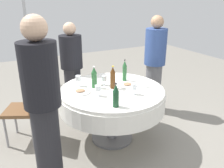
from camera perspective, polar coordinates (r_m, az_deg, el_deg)
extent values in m
plane|color=gray|center=(3.36, 0.00, -12.96)|extent=(10.00, 10.00, 0.00)
cylinder|color=white|center=(3.02, 0.00, -1.52)|extent=(1.34, 1.34, 0.04)
cylinder|color=white|center=(3.07, 0.00, -3.76)|extent=(1.37, 1.37, 0.22)
cylinder|color=slate|center=(3.23, 0.00, -9.42)|extent=(0.14, 0.14, 0.48)
cylinder|color=slate|center=(3.35, 0.00, -12.75)|extent=(0.56, 0.56, 0.03)
cylinder|color=#2D6B38|center=(3.27, 3.07, 2.64)|extent=(0.06, 0.06, 0.21)
cone|color=#2D6B38|center=(3.23, 3.12, 5.10)|extent=(0.05, 0.05, 0.08)
cylinder|color=black|center=(3.22, 3.14, 5.86)|extent=(0.02, 0.02, 0.01)
cylinder|color=#194728|center=(2.50, 0.93, -3.66)|extent=(0.07, 0.07, 0.18)
cone|color=#194728|center=(2.45, 0.95, -0.91)|extent=(0.06, 0.06, 0.08)
cylinder|color=black|center=(2.44, 0.95, 0.10)|extent=(0.03, 0.03, 0.01)
cylinder|color=#593314|center=(2.99, 0.20, 0.93)|extent=(0.07, 0.07, 0.22)
cone|color=#593314|center=(2.94, 0.20, 3.56)|extent=(0.06, 0.06, 0.07)
cylinder|color=gold|center=(2.93, 0.20, 4.30)|extent=(0.03, 0.03, 0.01)
cylinder|color=#2D6B38|center=(3.02, -4.33, 0.99)|extent=(0.07, 0.07, 0.21)
cone|color=#2D6B38|center=(2.98, -4.41, 3.48)|extent=(0.06, 0.06, 0.07)
cylinder|color=silver|center=(2.97, -4.43, 4.22)|extent=(0.03, 0.03, 0.01)
cylinder|color=white|center=(3.13, -8.09, -0.42)|extent=(0.06, 0.06, 0.00)
cylinder|color=white|center=(3.12, -8.13, 0.25)|extent=(0.01, 0.01, 0.07)
cylinder|color=white|center=(3.10, -8.19, 1.46)|extent=(0.07, 0.07, 0.07)
cylinder|color=maroon|center=(3.10, -8.17, 1.14)|extent=(0.06, 0.06, 0.03)
cylinder|color=white|center=(3.17, -4.20, -0.02)|extent=(0.06, 0.06, 0.00)
cylinder|color=white|center=(3.15, -4.22, 0.69)|extent=(0.01, 0.01, 0.08)
cylinder|color=white|center=(3.13, -4.26, 1.94)|extent=(0.06, 0.06, 0.07)
cylinder|color=white|center=(2.81, -3.41, -2.81)|extent=(0.06, 0.06, 0.00)
cylinder|color=white|center=(2.80, -3.43, -2.19)|extent=(0.01, 0.01, 0.06)
cylinder|color=white|center=(2.77, -3.45, -0.97)|extent=(0.07, 0.07, 0.07)
cylinder|color=white|center=(3.13, -1.87, -0.22)|extent=(0.06, 0.06, 0.00)
cylinder|color=white|center=(3.12, -1.87, 0.34)|extent=(0.01, 0.01, 0.06)
cylinder|color=white|center=(3.10, -1.89, 1.46)|extent=(0.07, 0.07, 0.07)
cylinder|color=white|center=(2.86, 5.29, -2.42)|extent=(0.06, 0.06, 0.00)
cylinder|color=white|center=(2.85, 5.31, -1.82)|extent=(0.01, 0.01, 0.06)
cylinder|color=white|center=(2.82, 5.35, -0.54)|extent=(0.07, 0.07, 0.08)
cylinder|color=maroon|center=(2.83, 5.34, -0.94)|extent=(0.06, 0.06, 0.03)
cylinder|color=white|center=(3.11, 3.83, -0.29)|extent=(0.25, 0.25, 0.02)
ellipsoid|color=tan|center=(3.10, 3.84, 0.02)|extent=(0.11, 0.10, 0.02)
cylinder|color=white|center=(2.92, -7.70, -1.90)|extent=(0.26, 0.26, 0.02)
ellipsoid|color=tan|center=(2.91, -7.71, -1.57)|extent=(0.12, 0.10, 0.02)
cube|color=silver|center=(3.31, -3.75, 0.94)|extent=(0.10, 0.16, 0.00)
cube|color=silver|center=(2.54, -2.70, -5.41)|extent=(0.04, 0.18, 0.00)
cube|color=silver|center=(3.46, -1.48, 1.89)|extent=(0.14, 0.14, 0.00)
cube|color=white|center=(3.13, 8.88, -0.30)|extent=(0.23, 0.23, 0.02)
cylinder|color=#26262B|center=(2.50, -15.32, -14.39)|extent=(0.26, 0.26, 0.91)
cylinder|color=black|center=(2.17, -17.18, 2.10)|extent=(0.34, 0.34, 0.60)
sphere|color=#D8AD8C|center=(2.08, -18.39, 12.83)|extent=(0.22, 0.22, 0.22)
cylinder|color=#26262B|center=(3.84, -9.36, -1.85)|extent=(0.26, 0.26, 0.81)
cylinder|color=black|center=(3.65, -9.96, 7.69)|extent=(0.34, 0.34, 0.50)
sphere|color=#D8AD8C|center=(3.58, -10.31, 13.10)|extent=(0.19, 0.19, 0.19)
cylinder|color=slate|center=(4.01, 9.93, -0.81)|extent=(0.26, 0.26, 0.82)
cylinder|color=#334C8C|center=(3.82, 10.57, 8.90)|extent=(0.34, 0.34, 0.57)
sphere|color=tan|center=(3.76, 10.96, 14.63)|extent=(0.20, 0.20, 0.20)
cube|color=brown|center=(3.32, -21.19, -5.94)|extent=(0.53, 0.53, 0.04)
cube|color=brown|center=(3.18, -18.63, -2.62)|extent=(0.21, 0.38, 0.42)
cylinder|color=gray|center=(3.63, -22.41, -8.01)|extent=(0.03, 0.03, 0.43)
cylinder|color=gray|center=(3.35, -24.38, -10.76)|extent=(0.03, 0.03, 0.43)
cylinder|color=gray|center=(3.52, -17.19, -8.20)|extent=(0.03, 0.03, 0.43)
cylinder|color=gray|center=(3.24, -18.72, -11.09)|extent=(0.03, 0.03, 0.43)
cylinder|color=#B2B5B7|center=(5.44, -20.07, 12.78)|extent=(0.07, 0.07, 2.44)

